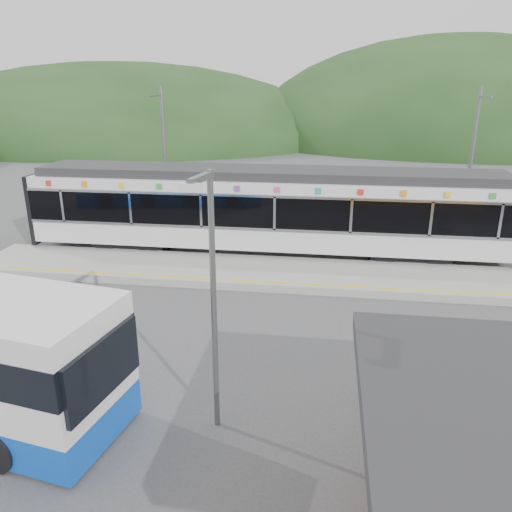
# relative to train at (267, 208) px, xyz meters

# --- Properties ---
(ground) EXTENTS (120.00, 120.00, 0.00)m
(ground) POSITION_rel_train_xyz_m (1.72, -6.00, -2.06)
(ground) COLOR #4C4C4F
(ground) RESTS_ON ground
(hills) EXTENTS (146.00, 149.00, 26.00)m
(hills) POSITION_rel_train_xyz_m (7.91, -0.71, -2.06)
(hills) COLOR #1E3D19
(hills) RESTS_ON ground
(platform) EXTENTS (26.00, 3.20, 0.30)m
(platform) POSITION_rel_train_xyz_m (1.72, -2.70, -1.91)
(platform) COLOR #9E9E99
(platform) RESTS_ON ground
(yellow_line) EXTENTS (26.00, 0.10, 0.01)m
(yellow_line) POSITION_rel_train_xyz_m (1.72, -4.00, -1.76)
(yellow_line) COLOR yellow
(yellow_line) RESTS_ON platform
(train) EXTENTS (20.44, 3.01, 3.74)m
(train) POSITION_rel_train_xyz_m (0.00, 0.00, 0.00)
(train) COLOR black
(train) RESTS_ON ground
(catenary_mast_west) EXTENTS (0.18, 1.80, 7.00)m
(catenary_mast_west) POSITION_rel_train_xyz_m (-5.28, 2.56, 1.58)
(catenary_mast_west) COLOR slate
(catenary_mast_west) RESTS_ON ground
(catenary_mast_east) EXTENTS (0.18, 1.80, 7.00)m
(catenary_mast_east) POSITION_rel_train_xyz_m (8.72, 2.56, 1.58)
(catenary_mast_east) COLOR slate
(catenary_mast_east) RESTS_ON ground
(lamp_post) EXTENTS (0.38, 1.02, 5.60)m
(lamp_post) POSITION_rel_train_xyz_m (0.36, -11.83, 1.29)
(lamp_post) COLOR slate
(lamp_post) RESTS_ON ground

